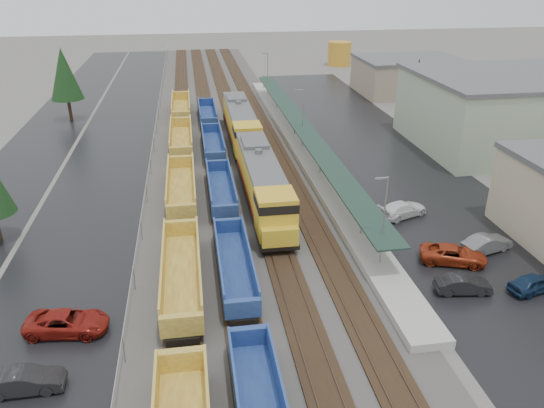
# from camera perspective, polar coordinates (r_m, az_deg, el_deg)

# --- Properties ---
(ballast_strip) EXTENTS (20.00, 160.00, 0.08)m
(ballast_strip) POSITION_cam_1_polar(r_m,az_deg,el_deg) (77.96, -5.24, 7.78)
(ballast_strip) COLOR #302D2B
(ballast_strip) RESTS_ON ground
(trackbed) EXTENTS (14.60, 160.00, 0.22)m
(trackbed) POSITION_cam_1_polar(r_m,az_deg,el_deg) (77.93, -5.24, 7.86)
(trackbed) COLOR black
(trackbed) RESTS_ON ground
(west_parking_lot) EXTENTS (10.00, 160.00, 0.02)m
(west_parking_lot) POSITION_cam_1_polar(r_m,az_deg,el_deg) (78.52, -16.29, 6.99)
(west_parking_lot) COLOR black
(west_parking_lot) RESTS_ON ground
(west_road) EXTENTS (9.00, 160.00, 0.02)m
(west_road) POSITION_cam_1_polar(r_m,az_deg,el_deg) (80.46, -23.39, 6.36)
(west_road) COLOR black
(west_road) RESTS_ON ground
(east_commuter_lot) EXTENTS (16.00, 100.00, 0.02)m
(east_commuter_lot) POSITION_cam_1_polar(r_m,az_deg,el_deg) (72.28, 10.64, 6.08)
(east_commuter_lot) COLOR black
(east_commuter_lot) RESTS_ON ground
(station_platform) EXTENTS (3.00, 80.00, 8.00)m
(station_platform) POSITION_cam_1_polar(r_m,az_deg,el_deg) (69.53, 3.23, 6.36)
(station_platform) COLOR #9E9B93
(station_platform) RESTS_ON ground
(chainlink_fence) EXTENTS (0.08, 160.04, 2.02)m
(chainlink_fence) POSITION_cam_1_polar(r_m,az_deg,el_deg) (76.04, -12.42, 8.11)
(chainlink_fence) COLOR gray
(chainlink_fence) RESTS_ON ground
(industrial_buildings) EXTENTS (32.52, 75.30, 9.50)m
(industrial_buildings) POSITION_cam_1_polar(r_m,az_deg,el_deg) (75.97, 25.58, 8.34)
(industrial_buildings) COLOR tan
(industrial_buildings) RESTS_ON ground
(distant_hills) EXTENTS (301.00, 140.00, 25.20)m
(distant_hills) POSITION_cam_1_polar(r_m,az_deg,el_deg) (231.67, 3.59, 18.93)
(distant_hills) COLOR #58664F
(distant_hills) RESTS_ON ground
(tree_west_far) EXTENTS (4.84, 4.84, 11.00)m
(tree_west_far) POSITION_cam_1_polar(r_m,az_deg,el_deg) (87.86, -21.45, 12.90)
(tree_west_far) COLOR #332316
(tree_west_far) RESTS_ON ground
(tree_east) EXTENTS (4.40, 4.40, 10.00)m
(tree_east) POSITION_cam_1_polar(r_m,az_deg,el_deg) (81.12, 15.31, 12.38)
(tree_east) COLOR #332316
(tree_east) RESTS_ON ground
(locomotive_lead) EXTENTS (3.35, 22.07, 5.00)m
(locomotive_lead) POSITION_cam_1_polar(r_m,az_deg,el_deg) (52.06, -0.99, 2.24)
(locomotive_lead) COLOR black
(locomotive_lead) RESTS_ON ground
(locomotive_trail) EXTENTS (3.35, 22.07, 5.00)m
(locomotive_trail) POSITION_cam_1_polar(r_m,az_deg,el_deg) (71.80, -3.36, 8.53)
(locomotive_trail) COLOR black
(locomotive_trail) RESTS_ON ground
(well_string_yellow) EXTENTS (2.83, 98.21, 2.51)m
(well_string_yellow) POSITION_cam_1_polar(r_m,az_deg,el_deg) (47.73, -9.69, -2.14)
(well_string_yellow) COLOR #A5782E
(well_string_yellow) RESTS_ON ground
(well_string_blue) EXTENTS (2.52, 88.94, 2.23)m
(well_string_blue) POSITION_cam_1_polar(r_m,az_deg,el_deg) (47.78, -4.89, -1.96)
(well_string_blue) COLOR navy
(well_string_blue) RESTS_ON ground
(storage_tank) EXTENTS (5.46, 5.46, 5.46)m
(storage_tank) POSITION_cam_1_polar(r_m,az_deg,el_deg) (131.66, 7.25, 15.75)
(storage_tank) COLOR gold
(storage_tank) RESTS_ON ground
(parked_car_west_b) EXTENTS (1.61, 4.39, 1.44)m
(parked_car_west_b) POSITION_cam_1_polar(r_m,az_deg,el_deg) (34.69, -25.08, -16.88)
(parked_car_west_b) COLOR black
(parked_car_west_b) RESTS_ON ground
(parked_car_west_c) EXTENTS (3.16, 5.67, 1.50)m
(parked_car_west_c) POSITION_cam_1_polar(r_m,az_deg,el_deg) (38.24, -21.18, -11.81)
(parked_car_west_c) COLOR maroon
(parked_car_west_c) RESTS_ON ground
(parked_car_east_a) EXTENTS (1.97, 4.29, 1.36)m
(parked_car_east_a) POSITION_cam_1_polar(r_m,az_deg,el_deg) (42.04, 19.87, -8.17)
(parked_car_east_a) COLOR black
(parked_car_east_a) RESTS_ON ground
(parked_car_east_b) EXTENTS (4.06, 5.81, 1.47)m
(parked_car_east_b) POSITION_cam_1_polar(r_m,az_deg,el_deg) (45.73, 18.92, -5.16)
(parked_car_east_b) COLOR #9C3013
(parked_car_east_b) RESTS_ON ground
(parked_car_east_c) EXTENTS (3.88, 5.59, 1.50)m
(parked_car_east_c) POSITION_cam_1_polar(r_m,az_deg,el_deg) (52.46, 13.86, -0.57)
(parked_car_east_c) COLOR white
(parked_car_east_c) RESTS_ON ground
(parked_car_east_d) EXTENTS (2.55, 4.36, 1.39)m
(parked_car_east_d) POSITION_cam_1_polar(r_m,az_deg,el_deg) (44.23, 26.35, -7.65)
(parked_car_east_d) COLOR #122744
(parked_car_east_d) RESTS_ON ground
(parked_car_east_e) EXTENTS (2.84, 4.85, 1.51)m
(parked_car_east_e) POSITION_cam_1_polar(r_m,az_deg,el_deg) (48.34, 22.10, -3.99)
(parked_car_east_e) COLOR #5D6062
(parked_car_east_e) RESTS_ON ground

